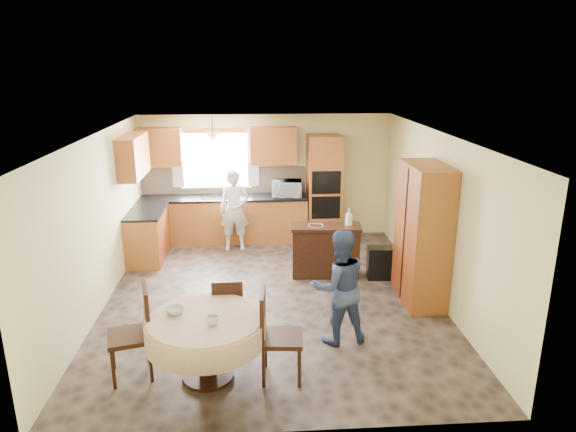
# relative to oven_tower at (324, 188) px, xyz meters

# --- Properties ---
(floor) EXTENTS (5.00, 6.00, 0.01)m
(floor) POSITION_rel_oven_tower_xyz_m (-1.15, -2.69, -1.06)
(floor) COLOR brown
(floor) RESTS_ON ground
(ceiling) EXTENTS (5.00, 6.00, 0.01)m
(ceiling) POSITION_rel_oven_tower_xyz_m (-1.15, -2.69, 1.44)
(ceiling) COLOR white
(ceiling) RESTS_ON wall_back
(wall_back) EXTENTS (5.00, 0.02, 2.50)m
(wall_back) POSITION_rel_oven_tower_xyz_m (-1.15, 0.31, 0.19)
(wall_back) COLOR beige
(wall_back) RESTS_ON floor
(wall_front) EXTENTS (5.00, 0.02, 2.50)m
(wall_front) POSITION_rel_oven_tower_xyz_m (-1.15, -5.69, 0.19)
(wall_front) COLOR beige
(wall_front) RESTS_ON floor
(wall_left) EXTENTS (0.02, 6.00, 2.50)m
(wall_left) POSITION_rel_oven_tower_xyz_m (-3.65, -2.69, 0.19)
(wall_left) COLOR beige
(wall_left) RESTS_ON floor
(wall_right) EXTENTS (0.02, 6.00, 2.50)m
(wall_right) POSITION_rel_oven_tower_xyz_m (1.35, -2.69, 0.19)
(wall_right) COLOR beige
(wall_right) RESTS_ON floor
(window) EXTENTS (1.40, 0.03, 1.10)m
(window) POSITION_rel_oven_tower_xyz_m (-2.15, 0.29, 0.54)
(window) COLOR white
(window) RESTS_ON wall_back
(curtain_left) EXTENTS (0.22, 0.02, 1.15)m
(curtain_left) POSITION_rel_oven_tower_xyz_m (-2.90, 0.24, 0.59)
(curtain_left) COLOR white
(curtain_left) RESTS_ON wall_back
(curtain_right) EXTENTS (0.22, 0.02, 1.15)m
(curtain_right) POSITION_rel_oven_tower_xyz_m (-1.40, 0.24, 0.59)
(curtain_right) COLOR white
(curtain_right) RESTS_ON wall_back
(base_cab_back) EXTENTS (3.30, 0.60, 0.88)m
(base_cab_back) POSITION_rel_oven_tower_xyz_m (-2.00, 0.01, -0.62)
(base_cab_back) COLOR #CE7E37
(base_cab_back) RESTS_ON floor
(counter_back) EXTENTS (3.30, 0.64, 0.04)m
(counter_back) POSITION_rel_oven_tower_xyz_m (-2.00, 0.01, -0.16)
(counter_back) COLOR black
(counter_back) RESTS_ON base_cab_back
(base_cab_left) EXTENTS (0.60, 1.20, 0.88)m
(base_cab_left) POSITION_rel_oven_tower_xyz_m (-3.35, -0.89, -0.62)
(base_cab_left) COLOR #CE7E37
(base_cab_left) RESTS_ON floor
(counter_left) EXTENTS (0.64, 1.20, 0.04)m
(counter_left) POSITION_rel_oven_tower_xyz_m (-3.35, -0.89, -0.16)
(counter_left) COLOR black
(counter_left) RESTS_ON base_cab_left
(backsplash) EXTENTS (3.30, 0.02, 0.55)m
(backsplash) POSITION_rel_oven_tower_xyz_m (-2.00, 0.30, 0.12)
(backsplash) COLOR #C6AF8B
(backsplash) RESTS_ON wall_back
(wall_cab_left) EXTENTS (0.85, 0.33, 0.72)m
(wall_cab_left) POSITION_rel_oven_tower_xyz_m (-3.20, 0.15, 0.85)
(wall_cab_left) COLOR #C06330
(wall_cab_left) RESTS_ON wall_back
(wall_cab_right) EXTENTS (0.90, 0.33, 0.72)m
(wall_cab_right) POSITION_rel_oven_tower_xyz_m (-1.00, 0.15, 0.85)
(wall_cab_right) COLOR #C06330
(wall_cab_right) RESTS_ON wall_back
(wall_cab_side) EXTENTS (0.33, 1.20, 0.72)m
(wall_cab_side) POSITION_rel_oven_tower_xyz_m (-3.48, -0.89, 0.85)
(wall_cab_side) COLOR #C06330
(wall_cab_side) RESTS_ON wall_left
(oven_tower) EXTENTS (0.66, 0.62, 2.12)m
(oven_tower) POSITION_rel_oven_tower_xyz_m (0.00, 0.00, 0.00)
(oven_tower) COLOR #CE7E37
(oven_tower) RESTS_ON floor
(oven_upper) EXTENTS (0.56, 0.01, 0.45)m
(oven_upper) POSITION_rel_oven_tower_xyz_m (0.00, -0.31, 0.19)
(oven_upper) COLOR black
(oven_upper) RESTS_ON oven_tower
(oven_lower) EXTENTS (0.56, 0.01, 0.45)m
(oven_lower) POSITION_rel_oven_tower_xyz_m (0.00, -0.31, -0.31)
(oven_lower) COLOR black
(oven_lower) RESTS_ON oven_tower
(pendant) EXTENTS (0.36, 0.36, 0.18)m
(pendant) POSITION_rel_oven_tower_xyz_m (-2.15, -0.19, 1.06)
(pendant) COLOR beige
(pendant) RESTS_ON ceiling
(sideboard) EXTENTS (1.19, 0.56, 0.83)m
(sideboard) POSITION_rel_oven_tower_xyz_m (-0.22, -1.86, -0.65)
(sideboard) COLOR #381C0F
(sideboard) RESTS_ON floor
(space_heater) EXTENTS (0.42, 0.31, 0.54)m
(space_heater) POSITION_rel_oven_tower_xyz_m (0.66, -2.06, -0.79)
(space_heater) COLOR black
(space_heater) RESTS_ON floor
(cupboard) EXTENTS (0.55, 1.09, 2.09)m
(cupboard) POSITION_rel_oven_tower_xyz_m (1.07, -2.89, -0.02)
(cupboard) COLOR #CE7E37
(cupboard) RESTS_ON floor
(dining_table) EXTENTS (1.34, 1.34, 0.76)m
(dining_table) POSITION_rel_oven_tower_xyz_m (-1.96, -4.72, -0.47)
(dining_table) COLOR #381C0F
(dining_table) RESTS_ON floor
(chair_left) EXTENTS (0.57, 0.57, 1.08)m
(chair_left) POSITION_rel_oven_tower_xyz_m (-2.75, -4.60, -0.46)
(chair_left) COLOR #381C0F
(chair_left) RESTS_ON floor
(chair_back) EXTENTS (0.40, 0.40, 0.93)m
(chair_back) POSITION_rel_oven_tower_xyz_m (-1.75, -4.03, -0.55)
(chair_back) COLOR #381C0F
(chair_back) RESTS_ON floor
(chair_right) EXTENTS (0.50, 0.50, 1.07)m
(chair_right) POSITION_rel_oven_tower_xyz_m (-1.20, -4.76, -0.47)
(chair_right) COLOR #381C0F
(chair_right) RESTS_ON floor
(framed_picture) EXTENTS (0.06, 0.60, 0.50)m
(framed_picture) POSITION_rel_oven_tower_xyz_m (1.32, -2.03, 0.59)
(framed_picture) COLOR gold
(framed_picture) RESTS_ON wall_right
(microwave) EXTENTS (0.60, 0.43, 0.32)m
(microwave) POSITION_rel_oven_tower_xyz_m (-0.75, -0.04, 0.02)
(microwave) COLOR silver
(microwave) RESTS_ON counter_back
(person_sink) EXTENTS (0.57, 0.38, 1.55)m
(person_sink) POSITION_rel_oven_tower_xyz_m (-1.77, -0.47, -0.29)
(person_sink) COLOR silver
(person_sink) RESTS_ON floor
(person_dining) EXTENTS (0.82, 0.68, 1.51)m
(person_dining) POSITION_rel_oven_tower_xyz_m (-0.35, -4.01, -0.30)
(person_dining) COLOR #354475
(person_dining) RESTS_ON floor
(bowl_sideboard) EXTENTS (0.24, 0.24, 0.06)m
(bowl_sideboard) POSITION_rel_oven_tower_xyz_m (-0.39, -1.86, -0.20)
(bowl_sideboard) COLOR #B2B2B2
(bowl_sideboard) RESTS_ON sideboard
(bottle_sideboard) EXTENTS (0.16, 0.16, 0.33)m
(bottle_sideboard) POSITION_rel_oven_tower_xyz_m (0.16, -1.86, -0.07)
(bottle_sideboard) COLOR silver
(bottle_sideboard) RESTS_ON sideboard
(cup_table) EXTENTS (0.15, 0.15, 0.11)m
(cup_table) POSITION_rel_oven_tower_xyz_m (-1.87, -4.89, -0.24)
(cup_table) COLOR #B2B2B2
(cup_table) RESTS_ON dining_table
(bowl_table) EXTENTS (0.24, 0.24, 0.06)m
(bowl_table) POSITION_rel_oven_tower_xyz_m (-2.31, -4.60, -0.27)
(bowl_table) COLOR #B2B2B2
(bowl_table) RESTS_ON dining_table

